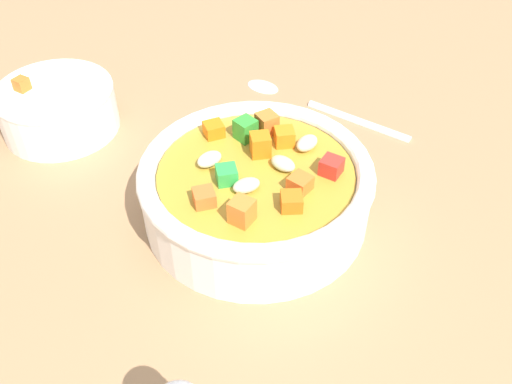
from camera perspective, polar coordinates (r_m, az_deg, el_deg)
The scene contains 4 objects.
ground_plane at distance 47.87cm, azimuth -0.00°, elevation -3.21°, with size 140.00×140.00×2.00cm, color #9E754F.
soup_bowl_main at distance 45.10cm, azimuth 0.01°, elevation 0.38°, with size 18.62×18.62×6.63cm.
spoon at distance 59.90cm, azimuth 6.03°, elevation 8.97°, with size 17.49×10.74×0.88cm.
side_bowl_small at distance 58.47cm, azimuth -19.45°, elevation 8.11°, with size 11.26×11.26×5.34cm.
Camera 1 is at (-29.95, 14.90, 33.24)cm, focal length 39.50 mm.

